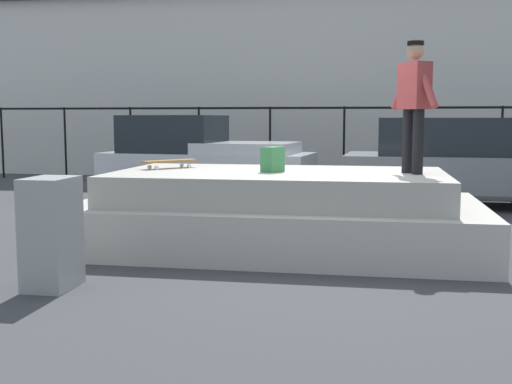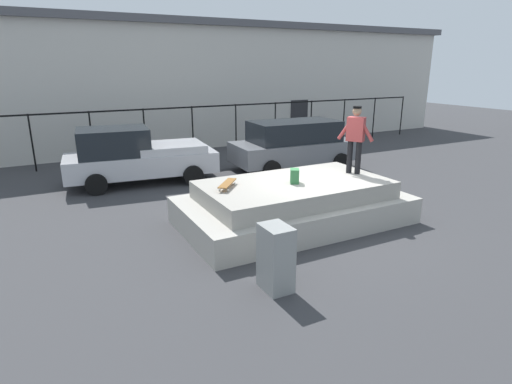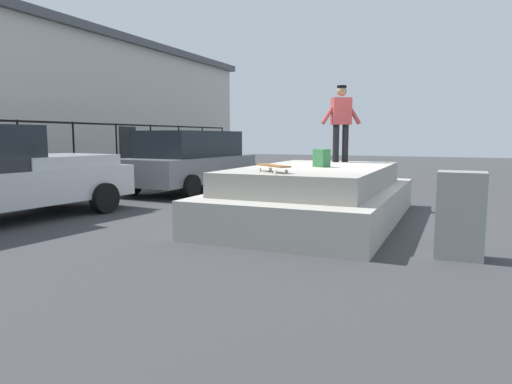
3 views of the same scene
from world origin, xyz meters
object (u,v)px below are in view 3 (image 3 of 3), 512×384
object	(u,v)px
car_silver_pickup_near	(2,174)
utility_box	(460,215)
car_grey_hatchback_mid	(191,160)
skateboard	(273,166)
skateboarder	(341,118)
backpack	(322,158)

from	to	relation	value
car_silver_pickup_near	utility_box	distance (m)	7.96
car_silver_pickup_near	car_grey_hatchback_mid	distance (m)	5.59
skateboard	car_silver_pickup_near	xyz separation A→B (m)	(-0.92, 5.13, -0.23)
car_silver_pickup_near	skateboarder	bearing A→B (deg)	-51.46
skateboard	car_grey_hatchback_mid	world-z (taller)	car_grey_hatchback_mid
skateboarder	utility_box	distance (m)	4.75
car_silver_pickup_near	car_grey_hatchback_mid	size ratio (longest dim) A/B	1.05
skateboard	backpack	bearing A→B (deg)	-13.30
backpack	utility_box	bearing A→B (deg)	-7.37
skateboarder	car_grey_hatchback_mid	xyz separation A→B (m)	(1.24, 4.70, -1.08)
skateboard	car_silver_pickup_near	size ratio (longest dim) A/B	0.16
skateboarder	backpack	world-z (taller)	skateboarder
car_silver_pickup_near	car_grey_hatchback_mid	xyz separation A→B (m)	(5.55, -0.71, 0.03)
backpack	utility_box	size ratio (longest dim) A/B	0.29
skateboarder	backpack	bearing A→B (deg)	-177.51
car_silver_pickup_near	skateboard	bearing A→B (deg)	-79.81
skateboarder	backpack	distance (m)	2.00
utility_box	backpack	bearing A→B (deg)	51.66
skateboard	car_silver_pickup_near	world-z (taller)	car_silver_pickup_near
backpack	car_grey_hatchback_mid	size ratio (longest dim) A/B	0.07
skateboarder	backpack	size ratio (longest dim) A/B	5.02
skateboarder	car_grey_hatchback_mid	world-z (taller)	skateboarder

